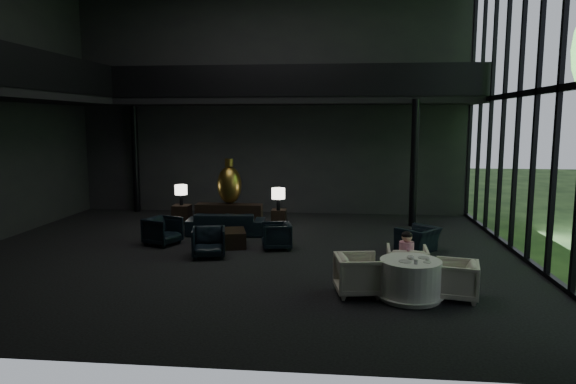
# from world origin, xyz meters

# --- Properties ---
(floor) EXTENTS (14.00, 12.00, 0.02)m
(floor) POSITION_xyz_m (0.00, 0.00, 0.00)
(floor) COLOR black
(floor) RESTS_ON ground
(wall_back) EXTENTS (14.00, 0.04, 8.00)m
(wall_back) POSITION_xyz_m (0.00, 6.00, 4.00)
(wall_back) COLOR black
(wall_back) RESTS_ON ground
(wall_front) EXTENTS (14.00, 0.04, 8.00)m
(wall_front) POSITION_xyz_m (0.00, -6.00, 4.00)
(wall_front) COLOR black
(wall_front) RESTS_ON ground
(curtain_wall) EXTENTS (0.20, 12.00, 8.00)m
(curtain_wall) POSITION_xyz_m (6.95, 0.00, 4.00)
(curtain_wall) COLOR black
(curtain_wall) RESTS_ON ground
(mezzanine_left) EXTENTS (2.00, 12.00, 0.25)m
(mezzanine_left) POSITION_xyz_m (-6.00, 0.00, 4.00)
(mezzanine_left) COLOR black
(mezzanine_left) RESTS_ON wall_left
(mezzanine_back) EXTENTS (12.00, 2.00, 0.25)m
(mezzanine_back) POSITION_xyz_m (1.00, 5.00, 4.00)
(mezzanine_back) COLOR black
(mezzanine_back) RESTS_ON wall_back
(railing_left) EXTENTS (0.06, 12.00, 1.00)m
(railing_left) POSITION_xyz_m (-5.00, 0.00, 4.60)
(railing_left) COLOR black
(railing_left) RESTS_ON mezzanine_left
(railing_back) EXTENTS (12.00, 0.06, 1.00)m
(railing_back) POSITION_xyz_m (1.00, 4.00, 4.60)
(railing_back) COLOR black
(railing_back) RESTS_ON mezzanine_back
(column_nw) EXTENTS (0.24, 0.24, 4.00)m
(column_nw) POSITION_xyz_m (-5.00, 5.70, 2.00)
(column_nw) COLOR black
(column_nw) RESTS_ON floor
(column_ne) EXTENTS (0.24, 0.24, 4.00)m
(column_ne) POSITION_xyz_m (4.80, 4.00, 2.00)
(column_ne) COLOR black
(column_ne) RESTS_ON floor
(console) EXTENTS (2.14, 0.49, 0.68)m
(console) POSITION_xyz_m (-1.06, 3.58, 0.34)
(console) COLOR black
(console) RESTS_ON floor
(bronze_urn) EXTENTS (0.78, 0.78, 1.45)m
(bronze_urn) POSITION_xyz_m (-1.06, 3.69, 1.30)
(bronze_urn) COLOR #B4963D
(bronze_urn) RESTS_ON console
(side_table_left) EXTENTS (0.55, 0.55, 0.60)m
(side_table_left) POSITION_xyz_m (-2.66, 3.69, 0.30)
(side_table_left) COLOR black
(side_table_left) RESTS_ON floor
(table_lamp_left) EXTENTS (0.40, 0.40, 0.67)m
(table_lamp_left) POSITION_xyz_m (-2.66, 3.66, 1.08)
(table_lamp_left) COLOR black
(table_lamp_left) RESTS_ON side_table_left
(side_table_right) EXTENTS (0.46, 0.46, 0.51)m
(side_table_right) POSITION_xyz_m (0.54, 3.72, 0.25)
(side_table_right) COLOR black
(side_table_right) RESTS_ON floor
(table_lamp_right) EXTENTS (0.43, 0.43, 0.71)m
(table_lamp_right) POSITION_xyz_m (0.54, 3.57, 1.02)
(table_lamp_right) COLOR black
(table_lamp_right) RESTS_ON side_table_right
(sofa) EXTENTS (2.52, 0.88, 0.97)m
(sofa) POSITION_xyz_m (-0.85, 2.17, 0.48)
(sofa) COLOR black
(sofa) RESTS_ON floor
(lounge_armchair_west) EXTENTS (1.07, 1.10, 0.88)m
(lounge_armchair_west) POSITION_xyz_m (-2.28, 0.77, 0.44)
(lounge_armchair_west) COLOR black
(lounge_armchair_west) RESTS_ON floor
(lounge_armchair_east) EXTENTS (0.82, 0.85, 0.75)m
(lounge_armchair_east) POSITION_xyz_m (0.84, 0.62, 0.37)
(lounge_armchair_east) COLOR black
(lounge_armchair_east) RESTS_ON floor
(lounge_armchair_south) EXTENTS (0.98, 0.94, 0.85)m
(lounge_armchair_south) POSITION_xyz_m (-0.71, -0.36, 0.43)
(lounge_armchair_south) COLOR black
(lounge_armchair_south) RESTS_ON floor
(window_armchair) EXTENTS (1.00, 1.03, 0.76)m
(window_armchair) POSITION_xyz_m (4.50, 0.72, 0.38)
(window_armchair) COLOR black
(window_armchair) RESTS_ON floor
(coffee_table) EXTENTS (1.20, 1.20, 0.44)m
(coffee_table) POSITION_xyz_m (-0.52, 0.75, 0.22)
(coffee_table) COLOR black
(coffee_table) RESTS_ON floor
(dining_table) EXTENTS (1.30, 1.30, 0.75)m
(dining_table) POSITION_xyz_m (3.82, -2.90, 0.33)
(dining_table) COLOR white
(dining_table) RESTS_ON floor
(dining_chair_north) EXTENTS (0.93, 0.88, 0.91)m
(dining_chair_north) POSITION_xyz_m (3.89, -1.92, 0.46)
(dining_chair_north) COLOR beige
(dining_chair_north) RESTS_ON floor
(dining_chair_east) EXTENTS (0.91, 0.94, 0.82)m
(dining_chair_east) POSITION_xyz_m (4.68, -2.81, 0.41)
(dining_chair_east) COLOR silver
(dining_chair_east) RESTS_ON floor
(dining_chair_west) EXTENTS (1.01, 1.06, 0.96)m
(dining_chair_west) POSITION_xyz_m (2.86, -2.75, 0.48)
(dining_chair_west) COLOR silver
(dining_chair_west) RESTS_ON floor
(child) EXTENTS (0.30, 0.30, 0.65)m
(child) POSITION_xyz_m (3.86, -1.98, 0.77)
(child) COLOR pink
(child) RESTS_ON dining_chair_north
(plate_a) EXTENTS (0.29, 0.29, 0.01)m
(plate_a) POSITION_xyz_m (3.70, -3.04, 0.76)
(plate_a) COLOR white
(plate_a) RESTS_ON dining_table
(plate_b) EXTENTS (0.27, 0.27, 0.01)m
(plate_b) POSITION_xyz_m (4.08, -2.74, 0.76)
(plate_b) COLOR white
(plate_b) RESTS_ON dining_table
(saucer) EXTENTS (0.19, 0.19, 0.01)m
(saucer) POSITION_xyz_m (4.10, -3.05, 0.76)
(saucer) COLOR white
(saucer) RESTS_ON dining_table
(coffee_cup) EXTENTS (0.09, 0.09, 0.06)m
(coffee_cup) POSITION_xyz_m (4.12, -2.94, 0.79)
(coffee_cup) COLOR white
(coffee_cup) RESTS_ON saucer
(cereal_bowl) EXTENTS (0.14, 0.14, 0.07)m
(cereal_bowl) POSITION_xyz_m (3.82, -2.83, 0.79)
(cereal_bowl) COLOR white
(cereal_bowl) RESTS_ON dining_table
(cream_pot) EXTENTS (0.08, 0.08, 0.08)m
(cream_pot) POSITION_xyz_m (3.87, -3.17, 0.79)
(cream_pot) COLOR #99999E
(cream_pot) RESTS_ON dining_table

